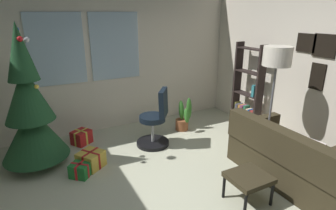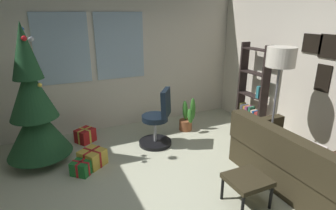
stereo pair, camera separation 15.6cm
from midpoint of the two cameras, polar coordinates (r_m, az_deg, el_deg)
ground_plane at (r=3.50m, az=0.87°, el=-20.60°), size 5.03×5.24×0.10m
wall_back_with_windows at (r=5.25m, az=-13.46°, el=10.34°), size 5.03×0.12×2.87m
wall_right_with_frames at (r=4.59m, az=30.64°, el=6.99°), size 0.12×5.24×2.87m
couch at (r=4.08m, az=27.66°, el=-11.14°), size 1.66×1.92×0.81m
footstool at (r=3.44m, az=15.24°, el=-14.72°), size 0.47×0.43×0.36m
holiday_tree at (r=4.31m, az=-27.84°, el=-1.29°), size 0.92×0.92×2.55m
gift_box_red at (r=5.01m, az=-18.52°, el=-6.41°), size 0.38×0.37×0.24m
gift_box_green at (r=4.09m, az=-18.99°, el=-12.80°), size 0.33×0.32×0.20m
gift_box_gold at (r=4.26m, az=-16.86°, el=-10.88°), size 0.44×0.44×0.25m
office_chair at (r=4.60m, az=-3.60°, el=-3.90°), size 0.59×0.58×0.99m
bookshelf at (r=5.40m, az=15.49°, el=2.62°), size 0.18×0.64×1.65m
floor_lamp at (r=4.23m, az=20.79°, el=8.24°), size 0.40×0.40×1.72m
potted_plant at (r=5.26m, az=2.44°, el=-2.79°), size 0.32×0.39×0.64m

